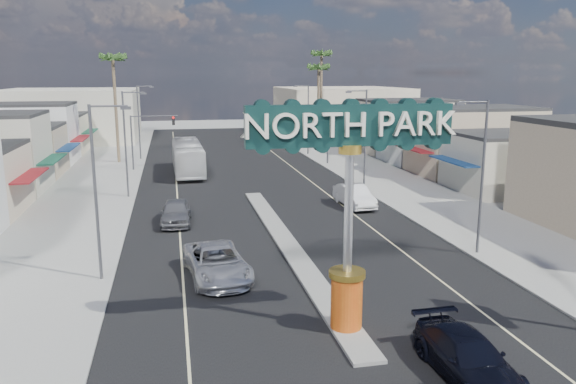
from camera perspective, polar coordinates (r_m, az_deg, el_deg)
name	(u,v)px	position (r m, az deg, el deg)	size (l,w,h in m)	color
ground	(251,193)	(50.25, -3.76, -0.05)	(160.00, 160.00, 0.00)	gray
road	(251,192)	(50.25, -3.76, -0.05)	(20.00, 120.00, 0.01)	black
median_island	(287,244)	(34.95, -0.06, -5.30)	(1.30, 30.00, 0.16)	gray
sidewalk_left	(87,199)	(50.30, -19.76, -0.66)	(8.00, 120.00, 0.12)	gray
sidewalk_right	(398,186)	(53.93, 11.13, 0.64)	(8.00, 120.00, 0.12)	gray
storefront_row_left	(0,148)	(64.47, -27.24, 4.02)	(12.00, 42.00, 6.00)	beige
storefront_row_right	(435,137)	(69.32, 14.73, 5.42)	(12.00, 42.00, 6.00)	#B7B29E
backdrop_far_left	(72,115)	(95.13, -21.12, 7.31)	(20.00, 20.00, 8.00)	#B7B29E
backdrop_far_right	(341,111)	(98.20, 5.36, 8.18)	(20.00, 20.00, 8.00)	beige
gateway_sign	(349,191)	(22.20, 6.24, 0.11)	(8.20, 1.50, 9.15)	red
traffic_signal_left	(149,131)	(63.02, -13.98, 6.01)	(5.09, 0.45, 6.00)	#47474C
traffic_signal_right	(313,128)	(64.96, 2.53, 6.52)	(5.09, 0.45, 6.00)	#47474C
streetlight_l_near	(98,184)	(29.41, -18.72, 0.76)	(2.03, 0.22, 9.00)	#47474C
streetlight_l_mid	(127,139)	(49.11, -16.04, 5.22)	(2.03, 0.22, 9.00)	#47474C
streetlight_l_far	(140,118)	(70.98, -14.80, 7.24)	(2.03, 0.22, 9.00)	#47474C
streetlight_r_near	(480,170)	(33.87, 18.95, 2.16)	(2.03, 0.22, 9.00)	#47474C
streetlight_r_mid	(364,133)	(51.90, 7.70, 5.92)	(2.03, 0.22, 9.00)	#47474C
streetlight_r_far	(307,116)	(72.94, 1.93, 7.75)	(2.03, 0.22, 9.00)	#47474C
palm_left_far	(113,64)	(68.96, -17.35, 12.33)	(2.60, 2.60, 13.10)	brown
palm_right_mid	(319,72)	(77.24, 3.14, 12.08)	(2.60, 2.60, 12.10)	brown
palm_right_far	(322,59)	(83.58, 3.43, 13.30)	(2.60, 2.60, 14.10)	brown
suv_left	(217,262)	(29.51, -7.25, -7.11)	(2.85, 6.19, 1.72)	silver
suv_right	(468,357)	(21.35, 17.78, -15.66)	(2.17, 5.33, 1.55)	black
car_parked_left	(176,212)	(40.41, -11.32, -2.00)	(2.04, 5.07, 1.73)	slate
car_parked_right	(354,196)	(45.04, 6.75, -0.39)	(1.84, 5.29, 1.74)	silver
city_bus	(188,157)	(60.50, -10.15, 3.50)	(2.90, 12.39, 3.45)	silver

